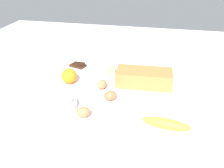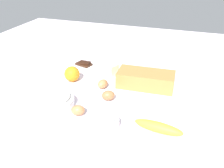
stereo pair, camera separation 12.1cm
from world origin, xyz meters
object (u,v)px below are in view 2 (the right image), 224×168
loaf_pan (146,79)px  flour_bowl (56,100)px  chocolate_plate (84,65)px  egg_loose (103,84)px  sugar_bowl (104,121)px  orange_fruit (72,74)px  butter_block (109,69)px  egg_beside_bowl (78,110)px  banana (158,127)px  egg_near_butter (108,95)px

loaf_pan → flour_bowl: (-0.34, -0.30, -0.01)m
loaf_pan → chocolate_plate: 0.42m
egg_loose → chocolate_plate: bearing=133.4°
sugar_bowl → orange_fruit: 0.43m
butter_block → egg_loose: bearing=-82.0°
butter_block → loaf_pan: bearing=-19.7°
egg_beside_bowl → sugar_bowl: bearing=-17.9°
sugar_bowl → orange_fruit: size_ratio=1.49×
banana → egg_loose: bearing=141.5°
flour_bowl → banana: size_ratio=0.81×
flour_bowl → egg_loose: bearing=57.9°
banana → egg_loose: (-0.32, 0.25, 0.00)m
loaf_pan → egg_near_butter: 0.23m
banana → egg_near_butter: (-0.26, 0.16, 0.00)m
egg_near_butter → chocolate_plate: egg_near_butter is taller
sugar_bowl → flour_bowl: bearing=163.0°
egg_loose → chocolate_plate: 0.29m
banana → chocolate_plate: 0.70m
flour_bowl → banana: flour_bowl is taller
orange_fruit → butter_block: bearing=42.2°
loaf_pan → banana: loaf_pan is taller
egg_near_butter → egg_loose: bearing=123.1°
flour_bowl → chocolate_plate: flour_bowl is taller
egg_loose → loaf_pan: bearing=22.8°
sugar_bowl → egg_beside_bowl: sugar_bowl is taller
butter_block → egg_loose: size_ratio=1.48×
egg_beside_bowl → flour_bowl: bearing=163.9°
orange_fruit → egg_near_butter: 0.27m
butter_block → chocolate_plate: 0.18m
sugar_bowl → banana: size_ratio=0.63×
egg_loose → orange_fruit: bearing=173.2°
sugar_bowl → egg_loose: bearing=111.4°
egg_near_butter → butter_block: bearing=108.5°
egg_beside_bowl → butter_block: bearing=91.1°
orange_fruit → flour_bowl: bearing=-79.7°
orange_fruit → egg_near_butter: (0.24, -0.12, -0.02)m
flour_bowl → sugar_bowl: bearing=-17.0°
orange_fruit → egg_loose: bearing=-6.8°
sugar_bowl → banana: (0.21, 0.04, -0.01)m
egg_beside_bowl → egg_loose: size_ratio=0.96×
flour_bowl → egg_near_butter: bearing=30.5°
banana → egg_near_butter: bearing=148.7°
sugar_bowl → egg_beside_bowl: size_ratio=2.06×
loaf_pan → egg_loose: loaf_pan is taller
egg_near_butter → flour_bowl: bearing=-149.5°
loaf_pan → sugar_bowl: bearing=-105.0°
sugar_bowl → butter_block: size_ratio=1.34×
flour_bowl → orange_fruit: bearing=100.3°
sugar_bowl → butter_block: bearing=106.8°
butter_block → egg_near_butter: size_ratio=1.50×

